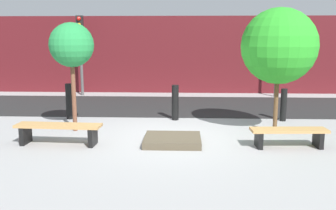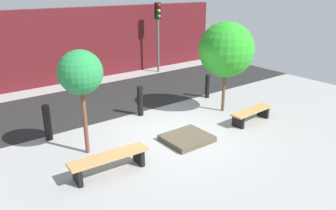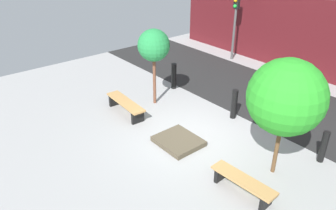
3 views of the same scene
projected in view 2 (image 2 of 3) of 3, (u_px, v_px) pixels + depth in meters
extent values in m
plane|color=#979797|center=(177.00, 135.00, 9.91)|extent=(18.00, 18.00, 0.00)
cube|color=black|center=(110.00, 98.00, 13.12)|extent=(18.00, 4.04, 0.01)
cube|color=#511419|center=(73.00, 45.00, 15.10)|extent=(16.20, 0.50, 3.32)
cube|color=black|center=(77.00, 175.00, 7.44)|extent=(0.12, 0.46, 0.42)
cube|color=black|center=(139.00, 156.00, 8.28)|extent=(0.12, 0.46, 0.42)
cube|color=#B2844C|center=(109.00, 156.00, 7.78)|extent=(1.97, 0.56, 0.06)
cube|color=black|center=(238.00, 122.00, 10.41)|extent=(0.12, 0.43, 0.37)
cube|color=black|center=(263.00, 112.00, 11.21)|extent=(0.12, 0.43, 0.37)
cube|color=#B2844C|center=(252.00, 111.00, 10.74)|extent=(1.71, 0.51, 0.06)
cube|color=#4F4534|center=(187.00, 138.00, 9.52)|extent=(1.30, 1.14, 0.16)
cylinder|color=brown|center=(85.00, 120.00, 8.56)|extent=(0.11, 0.11, 1.93)
sphere|color=#258641|center=(80.00, 72.00, 8.12)|extent=(1.13, 1.13, 1.13)
cylinder|color=brown|center=(224.00, 88.00, 11.54)|extent=(0.11, 0.11, 1.69)
sphere|color=green|center=(226.00, 50.00, 11.07)|extent=(1.89, 1.89, 1.89)
cylinder|color=black|center=(47.00, 123.00, 9.44)|extent=(0.21, 0.21, 1.07)
cylinder|color=black|center=(140.00, 101.00, 11.24)|extent=(0.20, 0.20, 1.04)
cylinder|color=black|center=(207.00, 86.00, 13.05)|extent=(0.18, 0.18, 0.95)
cylinder|color=#575757|center=(158.00, 38.00, 16.54)|extent=(0.12, 0.12, 3.46)
cube|color=black|center=(158.00, 11.00, 16.07)|extent=(0.28, 0.16, 0.78)
sphere|color=red|center=(159.00, 5.00, 15.90)|extent=(0.17, 0.17, 0.17)
sphere|color=orange|center=(159.00, 11.00, 15.99)|extent=(0.17, 0.17, 0.17)
sphere|color=green|center=(159.00, 16.00, 16.08)|extent=(0.17, 0.17, 0.17)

